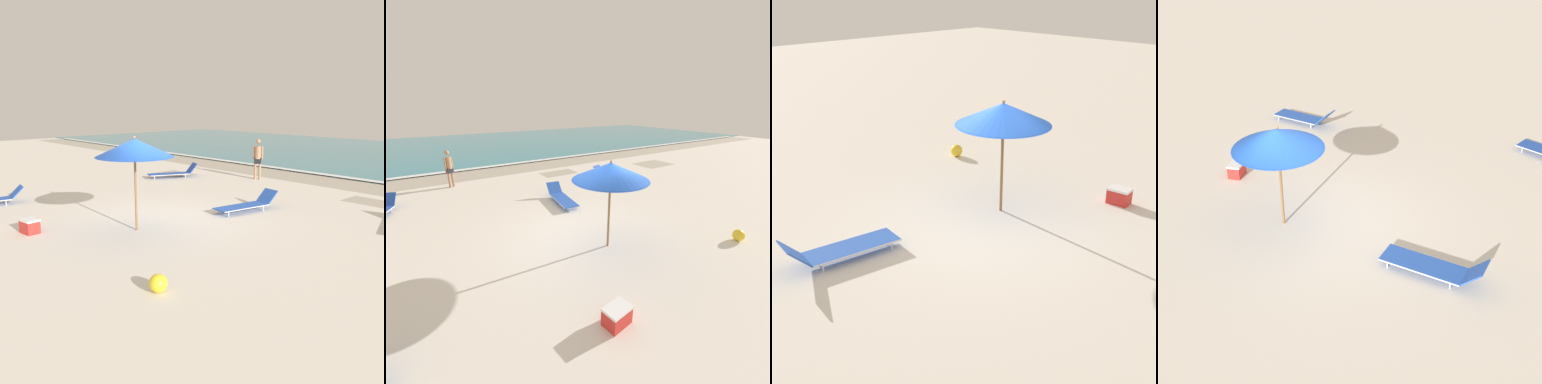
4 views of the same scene
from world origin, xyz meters
TOP-DOWN VIEW (x-y plane):
  - ground_plane at (0.00, 0.01)m, footprint 60.00×60.00m
  - beach_umbrella at (0.21, -0.71)m, footprint 2.02×2.02m
  - sun_lounger_under_umbrella at (0.79, 2.96)m, footprint 0.89×2.20m
  - sun_lounger_near_water_left at (-5.41, 5.08)m, footprint 1.40×2.24m
  - beachgoer_wading_adult at (-2.64, 7.55)m, footprint 0.39×0.31m
  - beach_ball at (3.60, -2.57)m, footprint 0.34×0.34m
  - cooler_box at (-1.39, -2.92)m, footprint 0.54×0.42m

SIDE VIEW (x-z plane):
  - ground_plane at x=0.00m, z-range -0.16..0.00m
  - beach_ball at x=3.60m, z-range 0.00..0.34m
  - cooler_box at x=-1.39m, z-range 0.00..0.37m
  - sun_lounger_under_umbrella at x=0.79m, z-range -0.07..0.50m
  - sun_lounger_near_water_left at x=-5.41m, z-range -0.09..0.52m
  - beachgoer_wading_adult at x=-2.64m, z-range 0.12..1.88m
  - beach_umbrella at x=0.21m, z-range 0.93..3.39m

